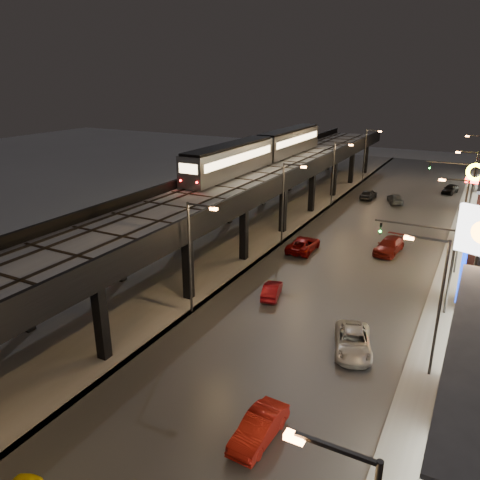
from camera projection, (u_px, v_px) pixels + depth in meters
The scene contains 29 objects.
ground at pixel (73, 414), 25.91m from camera, with size 220.00×220.00×0.00m, color silver.
road_surface at pixel (364, 244), 51.73m from camera, with size 17.00×120.00×0.06m, color #46474D.
sidewalk_right at pixel (463, 260), 47.30m from camera, with size 4.00×120.00×0.14m, color #9FA1A8.
under_viaduct_pavement at pixel (255, 227), 57.69m from camera, with size 11.00×120.00×0.06m, color #9FA1A8.
elevated_viaduct at pixel (243, 188), 53.20m from camera, with size 9.00×100.00×6.30m.
viaduct_trackbed at pixel (243, 181), 53.05m from camera, with size 8.40×100.00×0.32m.
viaduct_parapet_streetside at pixel (279, 181), 51.00m from camera, with size 0.30×100.00×1.10m, color black.
viaduct_parapet_far at pixel (211, 173), 54.84m from camera, with size 0.30×100.00×1.10m, color black.
streetlight_left_1 at pixel (193, 251), 35.18m from camera, with size 2.57×0.28×9.00m.
streetlight_right_1 at pixel (436, 299), 27.60m from camera, with size 2.56×0.28×9.00m.
streetlight_left_2 at pixel (285, 198), 50.16m from camera, with size 2.57×0.28×9.00m.
streetlight_right_2 at pixel (459, 220), 42.59m from camera, with size 2.56×0.28×9.00m.
streetlight_left_3 at pixel (335, 170), 65.15m from camera, with size 2.57×0.28×9.00m.
streetlight_right_3 at pixel (471, 182), 57.57m from camera, with size 2.56×0.28×9.00m.
streetlight_left_4 at pixel (367, 152), 80.13m from camera, with size 2.57×0.28×9.00m.
streetlight_right_4 at pixel (477, 160), 72.56m from camera, with size 2.56×0.28×9.00m.
traffic_light_rig_a at pixel (436, 258), 35.73m from camera, with size 6.10×0.34×7.00m.
traffic_light_rig_b at pixel (463, 183), 60.71m from camera, with size 6.10×0.34×7.00m.
subway_train at pixel (263, 149), 62.25m from camera, with size 2.97×35.81×3.55m.
car_near_white at pixel (272, 291), 39.31m from camera, with size 1.29×3.69×1.22m, color maroon.
car_mid_silver at pixel (303, 245), 49.50m from camera, with size 2.46×5.35×1.49m, color #6F0505.
car_mid_dark at pixel (395, 199), 68.07m from camera, with size 1.82×4.47×1.30m, color #51565E.
car_far_white at pixel (368, 194), 70.31m from camera, with size 1.77×4.41×1.50m, color black.
car_onc_silver at pixel (259, 429), 23.86m from camera, with size 1.49×4.27×1.41m, color maroon.
car_onc_dark at pixel (353, 342), 31.53m from camera, with size 2.36×5.12×1.42m, color silver.
car_onc_white at pixel (389, 246), 49.05m from camera, with size 2.13×5.25×1.52m, color maroon.
car_onc_red at pixel (450, 189), 73.58m from camera, with size 1.68×4.18×1.42m, color black.
sign_citgo at pixel (478, 259), 23.45m from camera, with size 2.46×0.39×11.70m.
sign_carwash at pixel (471, 289), 28.08m from camera, with size 1.54×0.35×7.98m.
Camera 1 is at (18.14, -14.36, 17.78)m, focal length 35.00 mm.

